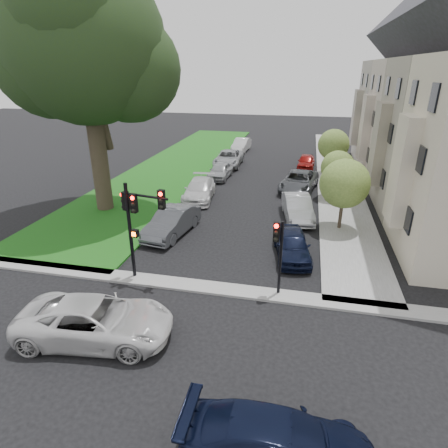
% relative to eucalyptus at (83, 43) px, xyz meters
% --- Properties ---
extents(ground, '(140.00, 140.00, 0.00)m').
position_rel_eucalyptus_xyz_m(ground, '(9.94, -10.47, -10.75)').
color(ground, black).
rests_on(ground, ground).
extents(grass_strip, '(8.00, 44.00, 0.12)m').
position_rel_eucalyptus_xyz_m(grass_strip, '(0.94, 13.53, -10.69)').
color(grass_strip, '#196514').
rests_on(grass_strip, ground).
extents(sidewalk_right, '(3.50, 44.00, 0.12)m').
position_rel_eucalyptus_xyz_m(sidewalk_right, '(16.69, 13.53, -10.69)').
color(sidewalk_right, gray).
rests_on(sidewalk_right, ground).
extents(sidewalk_cross, '(60.00, 1.00, 0.12)m').
position_rel_eucalyptus_xyz_m(sidewalk_cross, '(9.94, -8.47, -10.69)').
color(sidewalk_cross, gray).
rests_on(sidewalk_cross, ground).
extents(house_b, '(7.70, 7.55, 15.97)m').
position_rel_eucalyptus_xyz_m(house_b, '(22.39, 5.03, -3.82)').
color(house_b, gray).
rests_on(house_b, ground).
extents(house_c, '(7.70, 7.55, 15.97)m').
position_rel_eucalyptus_xyz_m(house_c, '(22.39, 12.53, -3.82)').
color(house_c, beige).
rests_on(house_c, ground).
extents(house_d, '(7.70, 7.55, 15.97)m').
position_rel_eucalyptus_xyz_m(house_d, '(22.39, 20.03, -3.82)').
color(house_d, '#A29380').
rests_on(house_d, ground).
extents(eucalyptus, '(11.11, 10.08, 15.74)m').
position_rel_eucalyptus_xyz_m(eucalyptus, '(0.00, 0.00, 0.00)').
color(eucalyptus, '#34281C').
rests_on(eucalyptus, ground).
extents(small_tree_a, '(2.97, 2.97, 4.46)m').
position_rel_eucalyptus_xyz_m(small_tree_a, '(16.14, -0.10, -7.79)').
color(small_tree_a, '#34281C').
rests_on(small_tree_a, ground).
extents(small_tree_b, '(2.48, 2.48, 3.73)m').
position_rel_eucalyptus_xyz_m(small_tree_b, '(16.14, 5.91, -8.27)').
color(small_tree_b, '#34281C').
rests_on(small_tree_b, ground).
extents(small_tree_c, '(2.83, 2.83, 4.24)m').
position_rel_eucalyptus_xyz_m(small_tree_c, '(16.14, 13.07, -7.93)').
color(small_tree_c, '#34281C').
rests_on(small_tree_c, ground).
extents(traffic_signal_main, '(2.32, 0.61, 4.74)m').
position_rel_eucalyptus_xyz_m(traffic_signal_main, '(6.51, -8.24, -7.48)').
color(traffic_signal_main, black).
rests_on(traffic_signal_main, ground).
extents(traffic_signal_secondary, '(0.45, 0.37, 3.54)m').
position_rel_eucalyptus_xyz_m(traffic_signal_secondary, '(12.92, -8.28, -8.28)').
color(traffic_signal_secondary, black).
rests_on(traffic_signal_secondary, ground).
extents(car_cross_near, '(5.97, 3.33, 1.58)m').
position_rel_eucalyptus_xyz_m(car_cross_near, '(6.67, -12.63, -9.96)').
color(car_cross_near, silver).
rests_on(car_cross_near, ground).
extents(car_cross_far, '(5.08, 2.13, 1.46)m').
position_rel_eucalyptus_xyz_m(car_cross_far, '(13.69, -16.07, -10.02)').
color(car_cross_far, black).
rests_on(car_cross_far, ground).
extents(car_parked_0, '(2.42, 4.52, 1.46)m').
position_rel_eucalyptus_xyz_m(car_parked_0, '(13.43, -4.48, -10.02)').
color(car_parked_0, black).
rests_on(car_parked_0, ground).
extents(car_parked_1, '(2.48, 4.96, 1.56)m').
position_rel_eucalyptus_xyz_m(car_parked_1, '(13.48, 1.16, -9.97)').
color(car_parked_1, '#999BA0').
rests_on(car_parked_1, ground).
extents(car_parked_2, '(3.42, 5.90, 1.55)m').
position_rel_eucalyptus_xyz_m(car_parked_2, '(13.37, 7.55, -9.98)').
color(car_parked_2, '#3F4247').
rests_on(car_parked_2, ground).
extents(car_parked_3, '(1.79, 4.05, 1.35)m').
position_rel_eucalyptus_xyz_m(car_parked_3, '(13.82, 15.06, -10.08)').
color(car_parked_3, maroon).
rests_on(car_parked_3, ground).
extents(car_parked_5, '(2.39, 5.05, 1.60)m').
position_rel_eucalyptus_xyz_m(car_parked_5, '(6.21, -3.08, -9.95)').
color(car_parked_5, '#3F4247').
rests_on(car_parked_5, ground).
extents(car_parked_6, '(2.67, 5.38, 1.50)m').
position_rel_eucalyptus_xyz_m(car_parked_6, '(6.01, 3.62, -10.00)').
color(car_parked_6, silver).
rests_on(car_parked_6, ground).
extents(car_parked_7, '(1.84, 4.29, 1.44)m').
position_rel_eucalyptus_xyz_m(car_parked_7, '(6.26, 9.63, -10.03)').
color(car_parked_7, '#999BA0').
rests_on(car_parked_7, ground).
extents(car_parked_8, '(2.75, 5.64, 1.54)m').
position_rel_eucalyptus_xyz_m(car_parked_8, '(6.05, 14.42, -9.98)').
color(car_parked_8, '#999BA0').
rests_on(car_parked_8, ground).
extents(car_parked_9, '(1.81, 4.63, 1.50)m').
position_rel_eucalyptus_xyz_m(car_parked_9, '(6.06, 21.89, -10.00)').
color(car_parked_9, silver).
rests_on(car_parked_9, ground).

